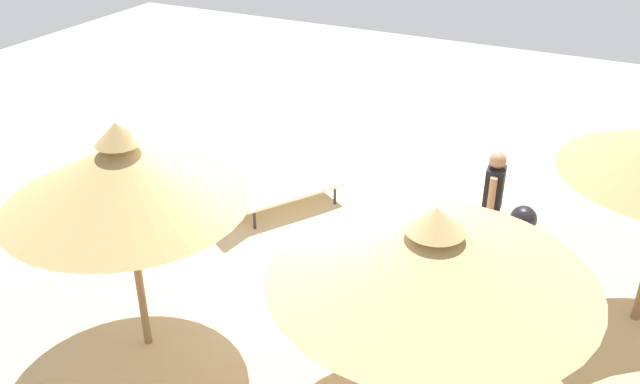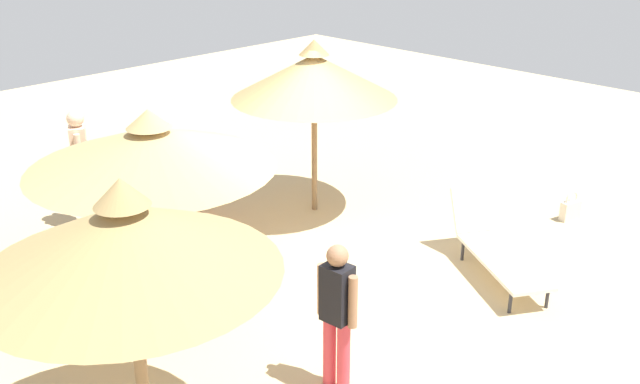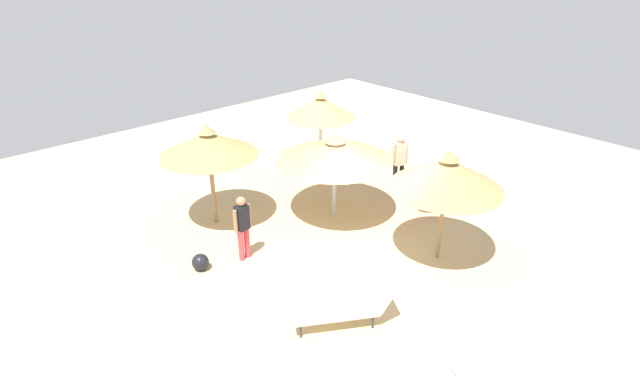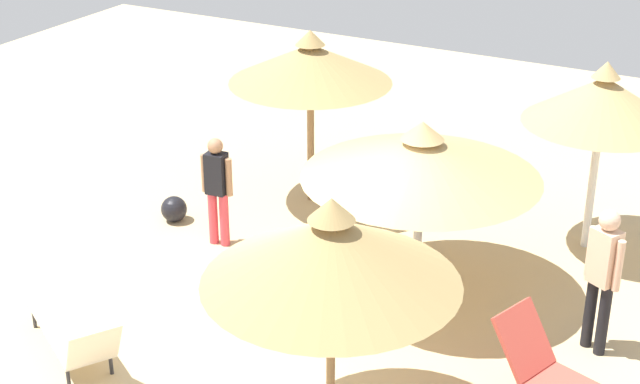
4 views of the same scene
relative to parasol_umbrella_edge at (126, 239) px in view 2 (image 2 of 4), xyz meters
The scene contains 9 objects.
ground 4.44m from the parasol_umbrella_edge, 24.15° to the left, with size 24.00×24.00×0.10m, color tan.
parasol_umbrella_edge is the anchor object (origin of this frame).
parasol_umbrella_back 3.10m from the parasol_umbrella_edge, 54.17° to the left, with size 2.92×2.92×2.29m.
parasol_umbrella_far_left 5.62m from the parasol_umbrella_edge, 30.68° to the left, with size 2.45×2.45×2.63m.
lounge_chair_center 5.32m from the parasol_umbrella_edge, ahead, with size 1.50×1.95×0.88m.
lounge_chair_near_left 6.34m from the parasol_umbrella_edge, 55.68° to the left, with size 1.31×2.28×0.95m.
person_standing_front 5.34m from the parasol_umbrella_edge, 66.93° to the left, with size 0.34×0.44×1.77m.
person_standing_near_right 2.31m from the parasol_umbrella_edge, 12.29° to the right, with size 0.24×0.46×1.57m.
handbag 7.54m from the parasol_umbrella_edge, ahead, with size 0.35×0.20×0.46m.
Camera 2 is at (-5.97, -6.09, 4.56)m, focal length 40.77 mm.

